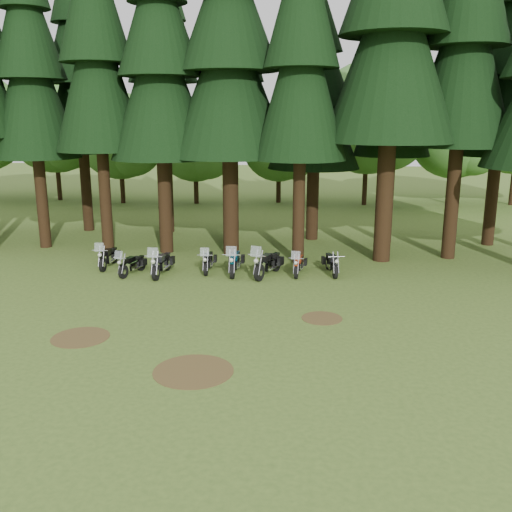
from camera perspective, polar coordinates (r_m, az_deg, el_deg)
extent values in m
plane|color=#415D22|center=(19.61, -6.72, -6.24)|extent=(120.00, 120.00, 0.00)
cylinder|color=#301E10|center=(31.31, -20.66, 5.80)|extent=(0.58, 0.58, 5.53)
cone|color=black|center=(31.08, -21.53, 15.49)|extent=(4.32, 4.32, 6.91)
cone|color=black|center=(31.39, -22.10, 21.43)|extent=(3.46, 3.46, 5.83)
cylinder|color=#301E10|center=(29.60, -14.88, 6.25)|extent=(0.58, 0.58, 5.99)
cone|color=black|center=(29.43, -15.60, 17.38)|extent=(4.32, 4.32, 7.49)
cylinder|color=#301E10|center=(28.59, -9.11, 5.85)|extent=(0.66, 0.66, 5.57)
cone|color=black|center=(28.34, -9.54, 16.58)|extent=(4.95, 4.95, 6.96)
cone|color=black|center=(28.69, -9.82, 23.15)|extent=(3.96, 3.96, 5.87)
cylinder|color=#301E10|center=(27.96, -2.55, 5.97)|extent=(0.77, 0.77, 5.70)
cone|color=black|center=(27.73, -2.68, 17.21)|extent=(5.81, 5.81, 7.12)
cone|color=black|center=(28.11, -2.76, 24.07)|extent=(4.65, 4.65, 6.01)
cylinder|color=#301E10|center=(26.26, 4.31, 5.43)|extent=(0.55, 0.55, 5.71)
cone|color=black|center=(26.02, 4.54, 17.43)|extent=(4.15, 4.15, 7.14)
cylinder|color=#301E10|center=(27.11, 12.76, 6.37)|extent=(0.80, 0.80, 6.62)
cone|color=black|center=(27.05, 13.52, 19.79)|extent=(5.98, 5.98, 8.27)
cylinder|color=#301E10|center=(28.52, 19.09, 6.04)|extent=(0.64, 0.64, 6.35)
cone|color=black|center=(28.40, 20.11, 18.26)|extent=(4.79, 4.79, 7.93)
cylinder|color=#301E10|center=(35.18, -16.65, 6.92)|extent=(0.60, 0.60, 5.53)
cone|color=black|center=(34.98, -17.28, 15.55)|extent=(4.52, 4.52, 6.91)
cone|color=black|center=(35.25, -17.69, 20.84)|extent=(3.62, 3.62, 5.83)
cylinder|color=#301E10|center=(33.68, -8.87, 7.07)|extent=(0.65, 0.65, 5.55)
cone|color=black|center=(33.47, -9.22, 16.15)|extent=(4.85, 4.85, 6.94)
cone|color=black|center=(33.76, -9.45, 21.71)|extent=(3.88, 3.88, 5.86)
cylinder|color=#301E10|center=(31.46, -2.41, 6.71)|extent=(0.58, 0.58, 5.52)
cone|color=black|center=(31.23, -2.51, 16.38)|extent=(4.35, 4.35, 6.90)
cone|color=black|center=(31.53, -2.58, 22.30)|extent=(3.48, 3.48, 5.83)
cylinder|color=#301E10|center=(31.49, 5.68, 5.90)|extent=(0.66, 0.66, 4.70)
cone|color=black|center=(31.18, 5.89, 14.11)|extent=(4.94, 4.94, 5.87)
cone|color=black|center=(31.31, 6.02, 19.19)|extent=(3.95, 3.95, 4.96)
cone|color=black|center=(31.59, 6.13, 23.17)|extent=(2.77, 2.77, 3.91)
cylinder|color=#301E10|center=(31.30, 13.15, 6.36)|extent=(0.53, 0.53, 5.56)
cone|color=black|center=(31.07, 13.71, 16.14)|extent=(3.94, 3.94, 6.95)
cone|color=black|center=(31.39, 14.08, 22.13)|extent=(3.15, 3.15, 5.87)
cylinder|color=#301E10|center=(32.31, 22.56, 5.96)|extent=(0.61, 0.61, 5.65)
cone|color=black|center=(32.11, 23.49, 15.56)|extent=(4.59, 4.59, 7.06)
cone|color=black|center=(32.43, 24.10, 21.42)|extent=(3.67, 3.67, 5.96)
cylinder|color=#301E10|center=(48.74, -19.13, 7.24)|extent=(0.36, 0.36, 3.29)
sphere|color=#377028|center=(48.48, -19.56, 12.39)|extent=(7.69, 7.69, 7.69)
sphere|color=#377028|center=(47.15, -18.46, 11.51)|extent=(5.49, 5.49, 5.49)
cylinder|color=#301E10|center=(45.73, -13.22, 6.93)|extent=(0.36, 0.36, 2.80)
sphere|color=#377028|center=(45.45, -13.48, 11.60)|extent=(6.53, 6.53, 6.53)
sphere|color=#377028|center=(44.41, -12.37, 10.76)|extent=(4.67, 4.67, 4.67)
cylinder|color=#301E10|center=(44.54, -6.01, 6.87)|extent=(0.36, 0.36, 2.55)
sphere|color=#377028|center=(44.25, -6.12, 11.24)|extent=(5.95, 5.95, 5.95)
sphere|color=#377028|center=(43.42, -4.95, 10.43)|extent=(4.25, 4.25, 4.25)
cylinder|color=#301E10|center=(44.86, 2.27, 6.94)|extent=(0.36, 0.36, 2.47)
sphere|color=#377028|center=(44.58, 2.31, 11.14)|extent=(5.76, 5.76, 5.76)
sphere|color=#377028|center=(43.90, 3.55, 10.33)|extent=(4.12, 4.12, 4.12)
cylinder|color=#301E10|center=(44.34, 10.84, 7.30)|extent=(0.36, 0.36, 3.52)
sphere|color=#377028|center=(44.06, 11.13, 13.37)|extent=(8.21, 8.21, 8.21)
sphere|color=#377028|center=(43.28, 13.08, 12.18)|extent=(5.87, 5.87, 5.87)
cylinder|color=#301E10|center=(46.63, 18.89, 6.76)|extent=(0.36, 0.36, 2.94)
sphere|color=#377028|center=(46.35, 19.27, 11.57)|extent=(6.86, 6.86, 6.86)
sphere|color=#377028|center=(45.90, 20.88, 10.56)|extent=(4.90, 4.90, 4.90)
cylinder|color=#4C3D1E|center=(18.73, -17.15, -7.77)|extent=(1.80, 1.80, 0.01)
cylinder|color=#4C3D1E|center=(19.64, 6.61, -6.19)|extent=(1.40, 1.40, 0.01)
cylinder|color=#4C3D1E|center=(15.80, -6.29, -11.37)|extent=(2.20, 2.20, 0.01)
cylinder|color=black|center=(25.95, -15.08, -0.84)|extent=(0.14, 0.64, 0.64)
cylinder|color=black|center=(27.30, -13.98, -0.04)|extent=(0.14, 0.64, 0.64)
cube|color=silver|center=(26.65, -14.49, -0.23)|extent=(0.27, 0.68, 0.33)
cube|color=black|center=(26.36, -14.70, 0.39)|extent=(0.29, 0.53, 0.23)
cube|color=black|center=(26.78, -14.37, 0.53)|extent=(0.29, 0.53, 0.12)
cube|color=silver|center=(25.49, -15.43, 0.86)|extent=(0.41, 0.12, 0.38)
cylinder|color=black|center=(24.67, -13.13, -1.55)|extent=(0.28, 0.60, 0.59)
cylinder|color=black|center=(25.77, -11.41, -0.79)|extent=(0.28, 0.60, 0.59)
cube|color=silver|center=(25.23, -12.20, -0.96)|extent=(0.41, 0.67, 0.30)
cube|color=black|center=(24.99, -12.50, -0.36)|extent=(0.39, 0.54, 0.21)
cube|color=black|center=(25.32, -11.98, -0.23)|extent=(0.39, 0.54, 0.11)
cube|color=silver|center=(24.26, -13.59, 0.10)|extent=(0.39, 0.21, 0.35)
cylinder|color=black|center=(24.10, -9.98, -1.63)|extent=(0.18, 0.69, 0.69)
cylinder|color=black|center=(25.58, -8.84, -0.67)|extent=(0.18, 0.69, 0.69)
cube|color=silver|center=(24.86, -9.37, -0.90)|extent=(0.33, 0.74, 0.35)
cube|color=black|center=(24.54, -9.57, -0.20)|extent=(0.34, 0.59, 0.25)
cube|color=black|center=(25.00, -9.23, -0.02)|extent=(0.34, 0.59, 0.13)
cube|color=silver|center=(23.58, -10.31, 0.33)|extent=(0.44, 0.15, 0.41)
cylinder|color=black|center=(24.52, -5.03, -1.30)|extent=(0.15, 0.61, 0.61)
cylinder|color=black|center=(25.88, -4.57, -0.47)|extent=(0.15, 0.61, 0.61)
cube|color=silver|center=(25.22, -4.78, -0.66)|extent=(0.28, 0.65, 0.31)
cube|color=black|center=(24.94, -4.87, -0.05)|extent=(0.30, 0.52, 0.22)
cube|color=black|center=(25.35, -4.73, 0.10)|extent=(0.30, 0.52, 0.11)
cube|color=silver|center=(24.05, -5.16, 0.41)|extent=(0.39, 0.13, 0.36)
cylinder|color=black|center=(24.00, -2.37, -1.49)|extent=(0.15, 0.69, 0.69)
cylinder|color=black|center=(25.54, -1.89, -0.53)|extent=(0.15, 0.69, 0.69)
cube|color=silver|center=(24.80, -2.11, -0.76)|extent=(0.30, 0.73, 0.35)
cube|color=#053A52|center=(24.47, -2.19, -0.05)|extent=(0.32, 0.58, 0.25)
cube|color=black|center=(24.94, -2.05, 0.12)|extent=(0.32, 0.58, 0.12)
cube|color=silver|center=(23.47, -2.50, 0.49)|extent=(0.44, 0.14, 0.41)
cylinder|color=black|center=(23.64, 0.33, -1.67)|extent=(0.40, 0.73, 0.73)
cylinder|color=black|center=(25.13, 2.03, -0.73)|extent=(0.40, 0.73, 0.73)
cube|color=silver|center=(24.41, 1.26, -0.93)|extent=(0.56, 0.83, 0.37)
cube|color=black|center=(24.09, 1.01, -0.16)|extent=(0.52, 0.68, 0.26)
cube|color=black|center=(24.54, 1.51, 0.00)|extent=(0.52, 0.68, 0.13)
cube|color=silver|center=(23.11, -0.03, 0.46)|extent=(0.48, 0.29, 0.43)
cylinder|color=black|center=(24.06, 4.05, -1.60)|extent=(0.19, 0.60, 0.59)
cylinder|color=black|center=(25.38, 4.49, -0.78)|extent=(0.19, 0.60, 0.59)
cube|color=silver|center=(24.74, 4.29, -0.98)|extent=(0.31, 0.64, 0.30)
cube|color=#B53816|center=(24.46, 4.24, -0.37)|extent=(0.32, 0.51, 0.21)
cube|color=black|center=(24.86, 4.37, -0.22)|extent=(0.32, 0.51, 0.11)
cube|color=silver|center=(23.60, 4.00, 0.08)|extent=(0.38, 0.15, 0.35)
cylinder|color=black|center=(24.23, 7.91, -1.53)|extent=(0.24, 0.65, 0.63)
cylinder|color=black|center=(25.64, 7.23, -0.65)|extent=(0.24, 0.65, 0.63)
cube|color=silver|center=(24.96, 7.55, -0.86)|extent=(0.38, 0.71, 0.33)
cube|color=black|center=(24.66, 7.68, -0.21)|extent=(0.38, 0.57, 0.23)
cube|color=black|center=(25.09, 7.47, -0.05)|extent=(0.38, 0.57, 0.12)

